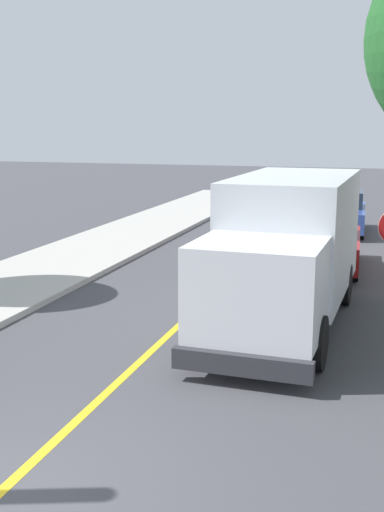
# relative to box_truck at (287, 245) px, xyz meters

# --- Properties ---
(centre_line_yellow) EXTENTS (0.16, 56.00, 0.01)m
(centre_line_yellow) POSITION_rel_box_truck_xyz_m (-2.20, 2.22, -1.76)
(centre_line_yellow) COLOR gold
(centre_line_yellow) RESTS_ON ground
(box_truck) EXTENTS (2.63, 7.26, 3.20)m
(box_truck) POSITION_rel_box_truck_xyz_m (0.00, 0.00, 0.00)
(box_truck) COLOR silver
(box_truck) RESTS_ON ground
(parked_car_near) EXTENTS (2.01, 4.48, 1.67)m
(parked_car_near) POSITION_rel_box_truck_xyz_m (0.36, 5.87, -0.97)
(parked_car_near) COLOR maroon
(parked_car_near) RESTS_ON ground
(parked_car_mid) EXTENTS (1.97, 4.47, 1.67)m
(parked_car_mid) POSITION_rel_box_truck_xyz_m (0.22, 12.81, -0.97)
(parked_car_mid) COLOR #2D4793
(parked_car_mid) RESTS_ON ground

